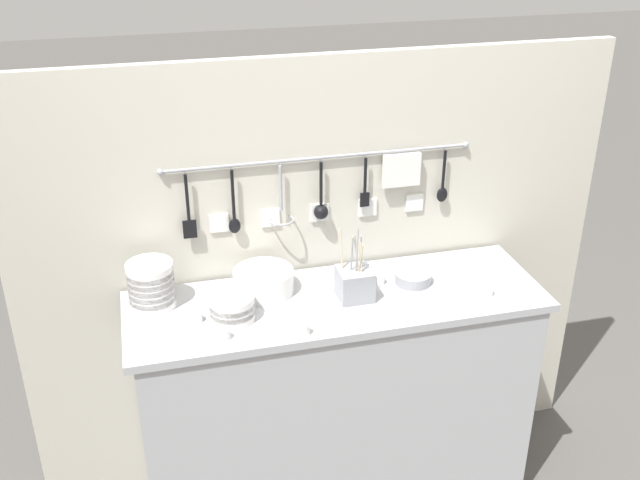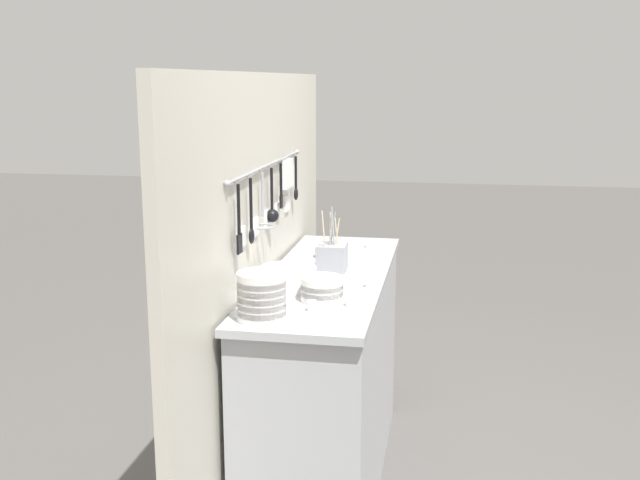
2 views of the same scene
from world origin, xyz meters
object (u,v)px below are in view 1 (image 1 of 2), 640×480
at_px(cup_front_right, 488,291).
at_px(plate_stack, 263,281).
at_px(cup_edge_far, 225,334).
at_px(bowl_stack_nested_right, 151,285).
at_px(bowl_stack_tall_left, 232,308).
at_px(cup_by_caddy, 197,317).
at_px(cutlery_caddy, 355,283).
at_px(cup_back_left, 380,279).
at_px(steel_mixing_bowl, 413,278).
at_px(cup_edge_near, 305,329).

bearing_deg(cup_front_right, plate_stack, 163.67).
xyz_separation_m(cup_front_right, cup_edge_far, (-0.97, -0.04, 0.00)).
bearing_deg(bowl_stack_nested_right, cup_edge_far, -51.37).
distance_m(bowl_stack_tall_left, cup_front_right, 0.93).
bearing_deg(cup_by_caddy, cup_edge_far, -58.43).
height_order(cutlery_caddy, cup_back_left, cutlery_caddy).
height_order(steel_mixing_bowl, cup_by_caddy, steel_mixing_bowl).
xyz_separation_m(plate_stack, cup_edge_near, (0.08, -0.31, -0.03)).
bearing_deg(cup_front_right, steel_mixing_bowl, 145.90).
bearing_deg(bowl_stack_nested_right, cutlery_caddy, -9.96).
xyz_separation_m(bowl_stack_nested_right, cup_by_caddy, (0.14, -0.15, -0.07)).
xyz_separation_m(steel_mixing_bowl, cup_front_right, (0.23, -0.16, -0.00)).
bearing_deg(cup_back_left, cutlery_caddy, -149.49).
bearing_deg(bowl_stack_tall_left, cup_edge_far, -111.12).
bearing_deg(steel_mixing_bowl, plate_stack, 172.42).
xyz_separation_m(bowl_stack_nested_right, plate_stack, (0.40, -0.00, -0.04)).
xyz_separation_m(cutlery_caddy, cup_edge_near, (-0.23, -0.19, -0.04)).
bearing_deg(cup_back_left, cup_edge_far, -160.39).
bearing_deg(cup_edge_far, cup_by_caddy, 121.57).
bearing_deg(bowl_stack_tall_left, cup_front_right, -4.50).
bearing_deg(cup_by_caddy, cup_back_left, 7.54).
height_order(bowl_stack_tall_left, cutlery_caddy, cutlery_caddy).
bearing_deg(cup_by_caddy, steel_mixing_bowl, 4.89).
xyz_separation_m(plate_stack, cup_by_caddy, (-0.26, -0.14, -0.03)).
bearing_deg(cup_front_right, cup_by_caddy, 175.25).
bearing_deg(bowl_stack_nested_right, plate_stack, -0.27).
relative_size(plate_stack, cup_front_right, 5.90).
bearing_deg(steel_mixing_bowl, bowl_stack_nested_right, 175.46).
relative_size(cup_edge_far, cup_edge_near, 1.00).
bearing_deg(bowl_stack_nested_right, steel_mixing_bowl, -4.54).
height_order(bowl_stack_nested_right, cup_edge_near, bowl_stack_nested_right).
relative_size(steel_mixing_bowl, cutlery_caddy, 0.50).
bearing_deg(cutlery_caddy, bowl_stack_nested_right, 170.04).
height_order(cup_by_caddy, cup_edge_near, same).
bearing_deg(bowl_stack_tall_left, cup_edge_near, -34.76).
relative_size(cutlery_caddy, cup_by_caddy, 7.32).
height_order(bowl_stack_nested_right, cup_front_right, bowl_stack_nested_right).
xyz_separation_m(steel_mixing_bowl, cup_edge_near, (-0.48, -0.24, -0.00)).
height_order(cup_edge_far, cup_back_left, same).
height_order(cutlery_caddy, cup_front_right, cutlery_caddy).
bearing_deg(bowl_stack_tall_left, cup_by_caddy, 173.35).
distance_m(cup_edge_far, cup_back_left, 0.66).
relative_size(bowl_stack_tall_left, bowl_stack_nested_right, 0.92).
relative_size(cup_edge_far, cup_by_caddy, 1.00).
height_order(plate_stack, cutlery_caddy, cutlery_caddy).
distance_m(bowl_stack_tall_left, cutlery_caddy, 0.45).
height_order(cup_front_right, cup_edge_near, same).
bearing_deg(cup_edge_near, cup_back_left, 36.32).
relative_size(steel_mixing_bowl, cup_front_right, 3.67).
xyz_separation_m(bowl_stack_nested_right, cup_edge_far, (0.22, -0.27, -0.07)).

